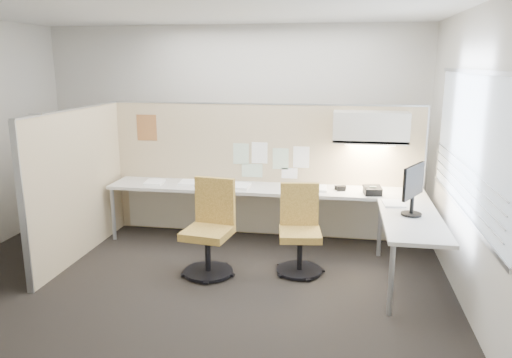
% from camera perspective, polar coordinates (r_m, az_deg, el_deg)
% --- Properties ---
extents(floor, '(5.50, 4.50, 0.01)m').
position_cam_1_polar(floor, '(5.55, -7.50, -11.27)').
color(floor, black).
rests_on(floor, ground).
extents(ceiling, '(5.50, 4.50, 0.01)m').
position_cam_1_polar(ceiling, '(5.08, -8.49, 18.95)').
color(ceiling, white).
rests_on(ceiling, wall_back).
extents(wall_back, '(5.50, 0.02, 2.80)m').
position_cam_1_polar(wall_back, '(7.29, -2.62, 6.23)').
color(wall_back, beige).
rests_on(wall_back, ground).
extents(wall_front, '(5.50, 0.02, 2.80)m').
position_cam_1_polar(wall_front, '(3.12, -20.48, -4.12)').
color(wall_front, beige).
rests_on(wall_front, ground).
extents(wall_right, '(0.02, 4.50, 2.80)m').
position_cam_1_polar(wall_right, '(5.04, 23.39, 2.01)').
color(wall_right, beige).
rests_on(wall_right, ground).
extents(window_pane, '(0.01, 2.80, 1.30)m').
position_cam_1_polar(window_pane, '(5.01, 23.26, 3.71)').
color(window_pane, '#9CA9B5').
rests_on(window_pane, wall_right).
extents(partition_back, '(4.10, 0.06, 1.75)m').
position_cam_1_polar(partition_back, '(6.64, 0.88, 0.96)').
color(partition_back, tan).
rests_on(partition_back, floor).
extents(partition_left, '(0.06, 2.20, 1.75)m').
position_cam_1_polar(partition_left, '(6.29, -19.56, -0.52)').
color(partition_left, tan).
rests_on(partition_left, floor).
extents(desk, '(4.00, 2.07, 0.73)m').
position_cam_1_polar(desk, '(6.21, 3.67, -2.55)').
color(desk, beige).
rests_on(desk, floor).
extents(overhead_bin, '(0.90, 0.36, 0.38)m').
position_cam_1_polar(overhead_bin, '(6.26, 12.95, 5.78)').
color(overhead_bin, beige).
rests_on(overhead_bin, partition_back).
extents(task_light_strip, '(0.60, 0.06, 0.02)m').
position_cam_1_polar(task_light_strip, '(6.29, 12.85, 3.88)').
color(task_light_strip, '#FFEABF').
rests_on(task_light_strip, overhead_bin).
extents(pinned_papers, '(1.01, 0.00, 0.47)m').
position_cam_1_polar(pinned_papers, '(6.57, 1.52, 2.22)').
color(pinned_papers, '#8CBF8C').
rests_on(pinned_papers, partition_back).
extents(poster, '(0.28, 0.00, 0.35)m').
position_cam_1_polar(poster, '(6.94, -12.38, 5.76)').
color(poster, orange).
rests_on(poster, partition_back).
extents(chair_left, '(0.54, 0.56, 1.03)m').
position_cam_1_polar(chair_left, '(5.52, -5.26, -5.91)').
color(chair_left, black).
rests_on(chair_left, floor).
extents(chair_right, '(0.51, 0.53, 0.96)m').
position_cam_1_polar(chair_right, '(5.57, 5.01, -6.08)').
color(chair_right, black).
rests_on(chair_right, floor).
extents(monitor, '(0.27, 0.46, 0.53)m').
position_cam_1_polar(monitor, '(5.36, 17.53, -0.85)').
color(monitor, black).
rests_on(monitor, desk).
extents(phone, '(0.24, 0.22, 0.12)m').
position_cam_1_polar(phone, '(6.15, 13.13, -1.29)').
color(phone, black).
rests_on(phone, desk).
extents(stapler, '(0.15, 0.08, 0.05)m').
position_cam_1_polar(stapler, '(6.33, 9.60, -0.97)').
color(stapler, black).
rests_on(stapler, desk).
extents(tape_dispenser, '(0.11, 0.08, 0.06)m').
position_cam_1_polar(tape_dispenser, '(6.26, 9.70, -1.08)').
color(tape_dispenser, black).
rests_on(tape_dispenser, desk).
extents(coat_hook, '(0.18, 0.47, 1.41)m').
position_cam_1_polar(coat_hook, '(5.62, -24.28, 3.10)').
color(coat_hook, silver).
rests_on(coat_hook, partition_left).
extents(paper_stack_0, '(0.26, 0.32, 0.03)m').
position_cam_1_polar(paper_stack_0, '(6.71, -11.52, -0.35)').
color(paper_stack_0, white).
rests_on(paper_stack_0, desk).
extents(paper_stack_1, '(0.25, 0.31, 0.02)m').
position_cam_1_polar(paper_stack_1, '(6.62, -7.66, -0.38)').
color(paper_stack_1, white).
rests_on(paper_stack_1, desk).
extents(paper_stack_2, '(0.24, 0.31, 0.04)m').
position_cam_1_polar(paper_stack_2, '(6.33, -1.80, -0.85)').
color(paper_stack_2, white).
rests_on(paper_stack_2, desk).
extents(paper_stack_3, '(0.29, 0.34, 0.02)m').
position_cam_1_polar(paper_stack_3, '(6.29, 4.42, -1.05)').
color(paper_stack_3, white).
rests_on(paper_stack_3, desk).
extents(paper_stack_4, '(0.24, 0.31, 0.03)m').
position_cam_1_polar(paper_stack_4, '(6.28, 7.02, -1.08)').
color(paper_stack_4, white).
rests_on(paper_stack_4, desk).
extents(paper_stack_5, '(0.25, 0.32, 0.02)m').
position_cam_1_polar(paper_stack_5, '(5.80, 15.45, -2.71)').
color(paper_stack_5, white).
rests_on(paper_stack_5, desk).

